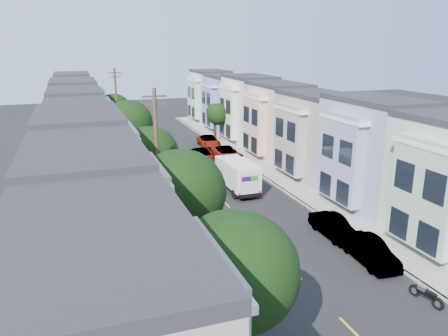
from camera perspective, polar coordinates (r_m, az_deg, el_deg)
name	(u,v)px	position (r m, az deg, el deg)	size (l,w,h in m)	color
ground	(253,231)	(31.57, 3.80, -8.23)	(160.00, 160.00, 0.00)	black
road_slab	(196,174)	(44.90, -3.64, -0.80)	(12.00, 70.00, 0.02)	black
curb_left	(137,179)	(43.74, -11.30, -1.46)	(0.30, 70.00, 0.15)	gray
curb_right	(251,168)	(46.78, 3.51, -0.03)	(0.30, 70.00, 0.15)	gray
sidewalk_left	(124,181)	(43.60, -12.99, -1.61)	(2.60, 70.00, 0.15)	gray
sidewalk_right	(262,167)	(47.28, 4.97, 0.11)	(2.60, 70.00, 0.15)	gray
centerline	(196,174)	(44.90, -3.64, -0.82)	(0.12, 70.00, 0.01)	gold
townhouse_row_left	(83,185)	(43.43, -17.96, -2.17)	(5.00, 70.00, 8.50)	#A0948F
townhouse_row_right	(293,165)	(48.93, 9.03, 0.42)	(5.00, 70.00, 8.50)	#A0948F
tree_a	(236,273)	(16.32, 1.64, -13.56)	(4.49, 4.49, 7.13)	black
tree_b	(181,193)	(23.54, -5.61, -3.30)	(4.70, 4.70, 7.54)	black
tree_c	(149,156)	(33.22, -9.77, 1.56)	(4.42, 4.42, 7.02)	black
tree_d	(128,124)	(44.58, -12.38, 5.67)	(4.70, 4.70, 7.63)	black
tree_e	(114,110)	(59.71, -14.19, 7.32)	(4.33, 4.33, 6.67)	black
tree_far_r	(217,115)	(59.16, -0.92, 6.98)	(2.94, 2.94, 5.24)	black
utility_pole_near	(157,162)	(29.94, -8.71, 0.74)	(1.60, 0.26, 10.00)	#42301E
utility_pole_far	(117,110)	(55.26, -13.80, 7.39)	(1.60, 0.26, 10.00)	#42301E
fedex_truck	(237,174)	(39.35, 1.76, -0.80)	(2.27, 5.91, 2.83)	white
lead_sedan	(202,156)	(49.16, -2.92, 1.59)	(2.51, 5.44, 1.51)	black
parked_left_b	(223,291)	(23.39, -0.12, -15.74)	(2.03, 4.40, 1.22)	#0C0835
parked_left_c	(188,235)	(29.42, -4.71, -8.68)	(1.89, 4.51, 1.35)	#AFB6BB
parked_left_d	(153,178)	(41.52, -9.32, -1.34)	(1.55, 4.40, 1.47)	#600719
parked_right_a	(369,251)	(28.43, 18.47, -10.24)	(1.59, 4.52, 1.51)	#515C5F
parked_right_b	(333,227)	(31.32, 14.11, -7.46)	(1.53, 4.35, 1.45)	silver
parked_right_c	(227,154)	(50.03, 0.44, 1.88)	(2.56, 5.54, 1.54)	black
parked_right_d	(209,141)	(56.69, -2.00, 3.50)	(2.42, 5.25, 1.46)	black
motorcycle	(426,295)	(25.63, 24.87, -14.78)	(0.28, 2.06, 0.82)	black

